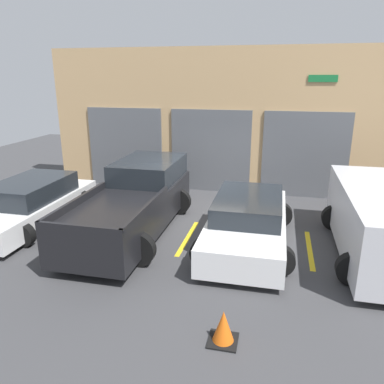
# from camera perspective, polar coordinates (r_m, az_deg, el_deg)

# --- Properties ---
(ground_plane) EXTENTS (28.00, 28.00, 0.00)m
(ground_plane) POSITION_cam_1_polar(r_m,az_deg,el_deg) (11.03, 0.98, -4.21)
(ground_plane) COLOR #3D3D3F
(shophouse_building) EXTENTS (12.32, 0.68, 4.99)m
(shophouse_building) POSITION_cam_1_polar(r_m,az_deg,el_deg) (13.58, 3.95, 10.51)
(shophouse_building) COLOR tan
(shophouse_building) RESTS_ON ground
(pickup_truck) EXTENTS (2.41, 5.42, 1.70)m
(pickup_truck) POSITION_cam_1_polar(r_m,az_deg,el_deg) (10.24, -8.64, -1.35)
(pickup_truck) COLOR black
(pickup_truck) RESTS_ON ground
(sedan_white) EXTENTS (2.13, 4.54, 1.25)m
(sedan_white) POSITION_cam_1_polar(r_m,az_deg,el_deg) (11.55, -23.33, -1.60)
(sedan_white) COLOR white
(sedan_white) RESTS_ON ground
(sedan_side) EXTENTS (2.31, 4.71, 1.61)m
(sedan_side) POSITION_cam_1_polar(r_m,az_deg,el_deg) (9.59, 27.10, -4.00)
(sedan_side) COLOR silver
(sedan_side) RESTS_ON ground
(van_right) EXTENTS (2.26, 4.51, 1.23)m
(van_right) POSITION_cam_1_polar(r_m,az_deg,el_deg) (9.41, 8.48, -4.44)
(van_right) COLOR white
(van_right) RESTS_ON ground
(parking_stripe_left) EXTENTS (0.12, 2.20, 0.01)m
(parking_stripe_left) POSITION_cam_1_polar(r_m,az_deg,el_deg) (10.91, -16.53, -5.18)
(parking_stripe_left) COLOR gold
(parking_stripe_left) RESTS_ON ground
(parking_stripe_centre) EXTENTS (0.12, 2.20, 0.01)m
(parking_stripe_centre) POSITION_cam_1_polar(r_m,az_deg,el_deg) (9.83, -0.66, -6.96)
(parking_stripe_centre) COLOR gold
(parking_stripe_centre) RESTS_ON ground
(parking_stripe_right) EXTENTS (0.12, 2.20, 0.01)m
(parking_stripe_right) POSITION_cam_1_polar(r_m,az_deg,el_deg) (9.64, 17.49, -8.33)
(parking_stripe_right) COLOR gold
(parking_stripe_right) RESTS_ON ground
(traffic_cone) EXTENTS (0.47, 0.47, 0.55)m
(traffic_cone) POSITION_cam_1_polar(r_m,az_deg,el_deg) (6.28, 4.80, -19.93)
(traffic_cone) COLOR black
(traffic_cone) RESTS_ON ground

